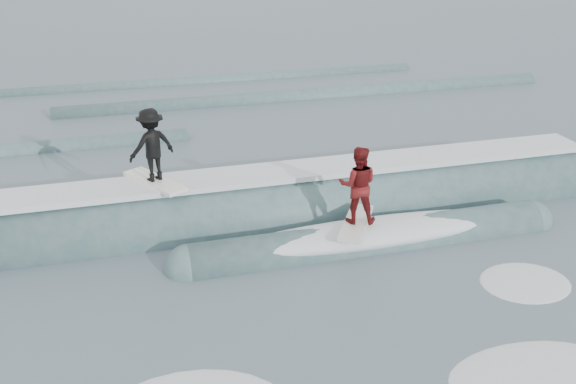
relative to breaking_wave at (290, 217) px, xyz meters
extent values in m
plane|color=#3B4D56|center=(-0.26, -6.54, -0.04)|extent=(160.00, 160.00, 0.00)
cylinder|color=#38595E|center=(-0.26, 0.32, -0.04)|extent=(18.16, 2.32, 2.32)
sphere|color=#38595E|center=(8.82, 0.32, -0.04)|extent=(2.32, 2.32, 2.32)
cylinder|color=#38595E|center=(1.54, -1.88, -0.04)|extent=(9.00, 1.16, 1.16)
sphere|color=#38595E|center=(-2.96, -1.88, -0.04)|extent=(1.16, 1.16, 1.16)
sphere|color=#38595E|center=(6.04, -1.88, -0.04)|extent=(1.16, 1.16, 1.16)
cube|color=white|center=(-0.26, 0.32, 1.19)|extent=(18.00, 1.30, 0.14)
ellipsoid|color=white|center=(1.54, -1.88, 0.26)|extent=(7.60, 1.30, 0.60)
cube|color=white|center=(-3.43, 0.32, 1.31)|extent=(1.47, 2.01, 0.10)
imported|color=black|center=(-3.43, 0.32, 2.27)|extent=(1.35, 1.08, 1.82)
cube|color=silver|center=(1.11, -1.88, 0.59)|extent=(1.50, 2.00, 0.10)
imported|color=#5C1111|center=(1.11, -1.88, 1.59)|extent=(1.11, 0.99, 1.89)
ellipsoid|color=white|center=(4.11, -4.49, -0.04)|extent=(2.13, 1.45, 0.10)
ellipsoid|color=white|center=(2.43, -7.18, -0.04)|extent=(3.44, 2.34, 0.10)
cylinder|color=#38595E|center=(4.36, 11.46, -0.04)|extent=(22.00, 0.80, 0.80)
cylinder|color=#38595E|center=(-0.27, 15.46, -0.04)|extent=(22.00, 0.60, 0.60)
camera|label=1|loc=(-4.24, -14.78, 7.48)|focal=40.00mm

